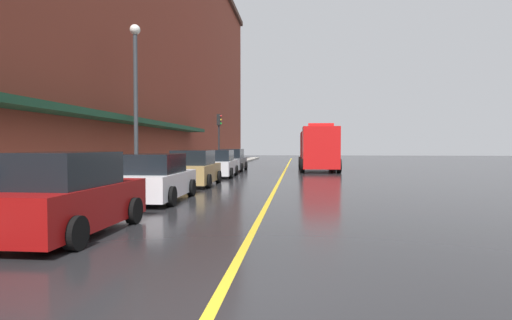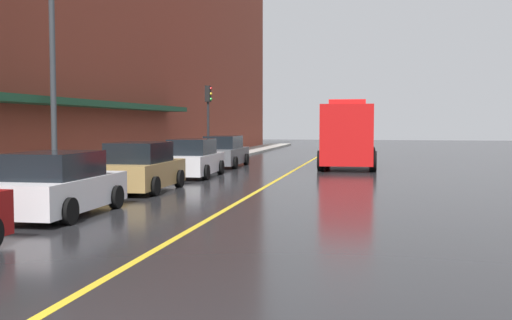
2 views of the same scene
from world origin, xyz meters
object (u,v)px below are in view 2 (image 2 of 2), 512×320
parked_car_1 (58,185)px  street_lamp_left (53,58)px  parked_car_3 (193,159)px  parking_meter_2 (193,148)px  parked_car_2 (141,168)px  fire_truck (348,136)px  parking_meter_1 (62,166)px  traffic_light_near (208,109)px  parked_car_4 (224,152)px

parked_car_1 → street_lamp_left: size_ratio=0.64×
parked_car_3 → parking_meter_2: 5.05m
parked_car_1 → parked_car_2: parked_car_2 is taller
parking_meter_2 → street_lamp_left: (-0.60, -12.78, 3.34)m
fire_truck → parking_meter_1: (-7.90, -15.85, -0.61)m
parked_car_1 → traffic_light_near: traffic_light_near is taller
parked_car_4 → parking_meter_2: 1.94m
parked_car_2 → parked_car_3: (0.11, 5.70, -0.01)m
parked_car_1 → traffic_light_near: (-1.34, 18.85, 2.39)m
parked_car_2 → parking_meter_2: size_ratio=3.30×
fire_truck → traffic_light_near: size_ratio=1.84×
fire_truck → parking_meter_2: 8.29m
parking_meter_1 → street_lamp_left: 3.45m
parked_car_2 → parking_meter_2: bearing=6.2°
parked_car_3 → parked_car_4: 6.22m
street_lamp_left → parked_car_4: bearing=82.3°
parked_car_2 → fire_truck: (6.51, 12.97, 0.87)m
parked_car_4 → street_lamp_left: bearing=171.4°
parked_car_2 → fire_truck: 14.54m
parked_car_3 → parked_car_4: (-0.18, 6.21, 0.01)m
parking_meter_1 → traffic_light_near: 16.24m
parked_car_1 → street_lamp_left: bearing=29.4°
traffic_light_near → parked_car_2: bearing=-84.3°
parked_car_4 → traffic_light_near: (-1.26, 1.31, 2.37)m
parked_car_3 → parking_meter_1: 8.72m
parked_car_1 → parking_meter_2: bearing=3.6°
parked_car_4 → street_lamp_left: (-1.92, -14.18, 3.61)m
parked_car_1 → parked_car_4: bearing=-1.1°
parked_car_2 → parking_meter_1: size_ratio=3.30×
parked_car_3 → parked_car_1: bearing=177.4°
street_lamp_left → traffic_light_near: street_lamp_left is taller
parking_meter_2 → traffic_light_near: (0.06, 2.71, 2.10)m
parked_car_2 → street_lamp_left: (-1.98, -2.26, 3.60)m
fire_truck → traffic_light_near: (-7.83, 0.26, 1.49)m
parked_car_1 → parked_car_3: size_ratio=0.97×
parked_car_3 → street_lamp_left: street_lamp_left is taller
traffic_light_near → street_lamp_left: bearing=-92.4°
parking_meter_1 → street_lamp_left: bearing=134.0°
fire_truck → parking_meter_2: fire_truck is taller
parked_car_4 → traffic_light_near: size_ratio=1.12×
parked_car_1 → traffic_light_near: 19.05m
fire_truck → parking_meter_1: bearing=-27.7°
fire_truck → parked_car_2: bearing=-27.8°
parked_car_1 → traffic_light_near: bearing=2.7°
parked_car_1 → parked_car_2: size_ratio=1.02×
parked_car_2 → fire_truck: bearing=-27.9°
traffic_light_near → parking_meter_2: bearing=-91.3°
parked_car_3 → traffic_light_near: traffic_light_near is taller
parked_car_3 → fire_truck: size_ratio=0.58×
parking_meter_2 → street_lamp_left: size_ratio=0.19×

